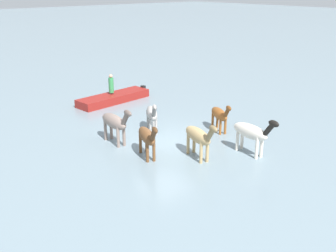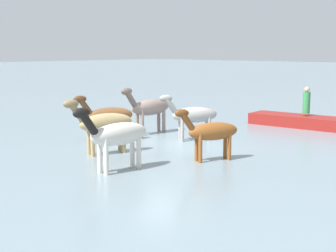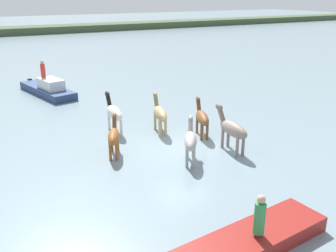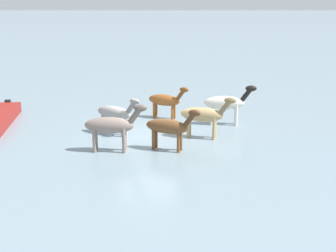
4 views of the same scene
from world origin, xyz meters
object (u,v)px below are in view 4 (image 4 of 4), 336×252
Objects in this scene: horse_dark_mare at (169,127)px; horse_mid_herd at (204,115)px; horse_gray_outer at (226,103)px; horse_chestnut_trailing at (115,113)px; horse_dun_straggler at (111,126)px; horse_pinto_flank at (166,100)px.

horse_dark_mare is 0.93× the size of horse_mid_herd.
horse_gray_outer reaches higher than horse_chestnut_trailing.
horse_dun_straggler is 4.18m from horse_mid_herd.
horse_gray_outer is 1.17× the size of horse_chestnut_trailing.
horse_pinto_flank is 3.08m from horse_gray_outer.
horse_dark_mare reaches higher than horse_chestnut_trailing.
horse_gray_outer is at bearing 3.27° from horse_pinto_flank.
horse_chestnut_trailing is at bearing 158.75° from horse_dark_mare.
horse_gray_outer is (-3.69, 2.71, 0.07)m from horse_dark_mare.
horse_dark_mare is 4.58m from horse_gray_outer.
horse_dun_straggler reaches higher than horse_gray_outer.
horse_chestnut_trailing is at bearing -172.92° from horse_mid_herd.
horse_mid_herd is 1.14× the size of horse_chestnut_trailing.
horse_dun_straggler is 2.29m from horse_chestnut_trailing.
horse_gray_outer is 1.02× the size of horse_mid_herd.
horse_dark_mare is 0.91× the size of horse_gray_outer.
horse_dark_mare is at bearing -118.29° from horse_mid_herd.
horse_mid_herd is (-1.77, 3.78, -0.04)m from horse_dun_straggler.
horse_mid_herd is (2.07, -1.20, -0.02)m from horse_gray_outer.
horse_dark_mare is at bearing -122.11° from horse_gray_outer.
horse_mid_herd reaches higher than horse_chestnut_trailing.
horse_dun_straggler is (0.15, -2.27, 0.10)m from horse_dark_mare.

